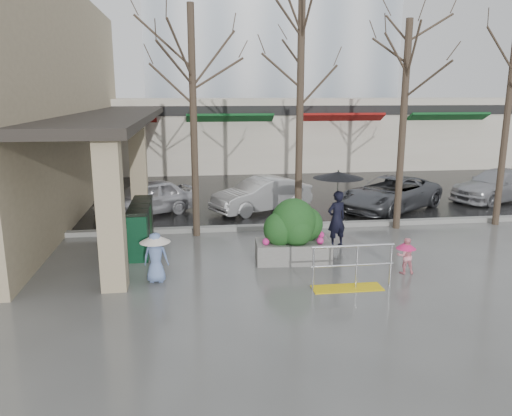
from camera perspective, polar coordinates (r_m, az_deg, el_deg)
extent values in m
plane|color=#51514F|center=(12.40, 2.88, -7.38)|extent=(120.00, 120.00, 0.00)
cube|color=black|center=(33.76, -3.96, 5.68)|extent=(120.00, 36.00, 0.01)
cube|color=gray|center=(16.14, 0.30, -2.22)|extent=(120.00, 0.30, 0.15)
cube|color=#2D2823|center=(19.61, -15.67, 10.54)|extent=(2.80, 18.00, 0.25)
cube|color=tan|center=(11.35, -16.27, -0.60)|extent=(0.55, 0.55, 3.50)
cube|color=tan|center=(17.69, -13.26, 4.34)|extent=(0.55, 0.55, 3.50)
cube|color=beige|center=(29.80, 0.39, 8.58)|extent=(34.00, 6.00, 4.00)
cube|color=maroon|center=(26.83, -16.10, 9.40)|extent=(4.50, 1.68, 0.87)
cube|color=#0F4C1E|center=(26.65, -3.05, 9.87)|extent=(4.50, 1.68, 0.87)
cube|color=maroon|center=(27.78, 9.57, 9.84)|extent=(4.50, 1.68, 0.87)
cube|color=#0F4C1E|center=(30.10, 20.70, 9.42)|extent=(4.50, 1.68, 0.87)
cube|color=black|center=(26.86, 1.27, 11.08)|extent=(34.00, 0.35, 0.50)
cube|color=yellow|center=(11.62, 10.37, -8.98)|extent=(1.60, 0.50, 0.02)
cylinder|color=silver|center=(11.23, 6.56, -6.96)|extent=(0.05, 0.05, 1.00)
cylinder|color=silver|center=(11.51, 11.43, -6.64)|extent=(0.05, 0.05, 1.00)
cylinder|color=silver|center=(11.79, 15.13, -6.36)|extent=(0.05, 0.05, 1.00)
cylinder|color=silver|center=(11.32, 11.06, -4.28)|extent=(1.90, 0.06, 0.06)
cylinder|color=silver|center=(11.46, 10.96, -6.43)|extent=(1.90, 0.04, 0.04)
cylinder|color=#382B21|center=(15.05, -7.14, 9.43)|extent=(0.22, 0.22, 6.80)
cylinder|color=#382B21|center=(15.41, 5.02, 9.94)|extent=(0.22, 0.22, 7.00)
cylinder|color=#382B21|center=(16.46, 16.41, 8.79)|extent=(0.22, 0.22, 6.50)
cylinder|color=#382B21|center=(18.15, 26.78, 9.39)|extent=(0.22, 0.22, 7.20)
imported|color=black|center=(14.38, 9.19, -1.24)|extent=(0.69, 0.56, 1.63)
cylinder|color=black|center=(14.19, 9.32, 2.06)|extent=(0.02, 0.02, 1.03)
cone|color=black|center=(14.12, 9.38, 3.76)|extent=(1.42, 1.42, 0.18)
sphere|color=black|center=(14.10, 9.40, 4.20)|extent=(0.05, 0.05, 0.05)
imported|color=pink|center=(12.74, 16.72, -5.24)|extent=(0.47, 0.39, 0.90)
cylinder|color=black|center=(12.69, 16.77, -4.53)|extent=(0.02, 0.02, 0.39)
cone|color=#E4246C|center=(12.66, 16.80, -4.08)|extent=(0.49, 0.49, 0.18)
sphere|color=black|center=(12.63, 16.83, -3.60)|extent=(0.05, 0.05, 0.05)
imported|color=#6B86BF|center=(11.86, -11.38, -5.56)|extent=(0.62, 0.45, 1.18)
cylinder|color=black|center=(11.78, -11.44, -4.29)|extent=(0.02, 0.02, 0.55)
cone|color=white|center=(11.72, -11.48, -3.42)|extent=(0.72, 0.72, 0.18)
sphere|color=black|center=(11.69, -11.51, -2.90)|extent=(0.05, 0.05, 0.05)
cube|color=slate|center=(13.16, 4.23, -4.95)|extent=(1.98, 1.09, 0.53)
ellipsoid|color=#154319|center=(12.93, 4.29, -1.59)|extent=(1.18, 1.06, 1.23)
sphere|color=#154319|center=(12.80, 2.74, -2.41)|extent=(0.85, 0.85, 0.85)
sphere|color=#154319|center=(13.20, 5.73, -1.90)|extent=(0.89, 0.89, 0.89)
cube|color=#0D3A21|center=(13.44, -13.32, -3.33)|extent=(0.51, 0.51, 1.23)
cube|color=black|center=(13.27, -13.47, -0.55)|extent=(0.54, 0.54, 0.09)
cube|color=black|center=(14.03, -13.09, -2.63)|extent=(0.51, 0.51, 1.23)
cube|color=black|center=(13.87, -13.23, 0.05)|extent=(0.54, 0.54, 0.09)
cube|color=#0D3A17|center=(14.62, -12.88, -1.98)|extent=(0.51, 0.51, 1.23)
cube|color=black|center=(14.46, -13.01, 0.59)|extent=(0.54, 0.54, 0.09)
cube|color=black|center=(15.21, -12.69, -1.38)|extent=(0.51, 0.51, 1.23)
cube|color=black|center=(15.06, -12.81, 1.09)|extent=(0.54, 0.54, 0.09)
imported|color=silver|center=(18.42, -12.56, 1.16)|extent=(3.97, 3.00, 1.26)
imported|color=silver|center=(18.50, 0.65, 1.53)|extent=(4.02, 2.89, 1.26)
imported|color=#515358|center=(19.38, 15.10, 1.61)|extent=(4.91, 4.31, 1.26)
imported|color=#A2A3A7|center=(22.71, 25.89, 2.37)|extent=(4.69, 3.19, 1.26)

